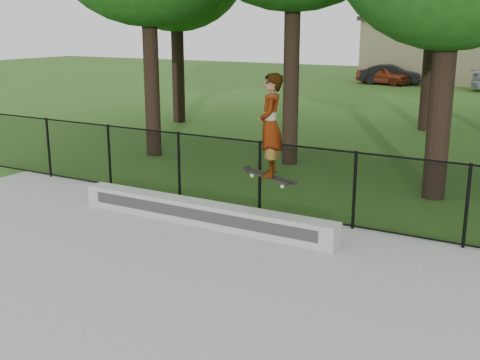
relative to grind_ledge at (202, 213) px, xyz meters
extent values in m
plane|color=#315919|center=(0.61, -4.70, -0.28)|extent=(100.00, 100.00, 0.00)
cube|color=gray|center=(0.61, -4.70, -0.25)|extent=(14.00, 12.00, 0.06)
cube|color=#A5A6A1|center=(0.00, 0.00, 0.00)|extent=(5.53, 0.40, 0.44)
imported|color=#94371A|center=(-5.39, 29.46, 0.34)|extent=(3.85, 2.35, 1.23)
imported|color=black|center=(-5.01, 29.68, 0.35)|extent=(3.59, 1.76, 1.25)
cube|color=black|center=(1.47, -0.05, 0.93)|extent=(0.83, 0.23, 0.17)
imported|color=#9DA1CE|center=(1.47, -0.05, 1.84)|extent=(0.65, 0.77, 1.79)
cylinder|color=black|center=(-5.39, 1.20, 0.53)|extent=(0.06, 0.06, 1.50)
cylinder|color=black|center=(-3.39, 1.20, 0.53)|extent=(0.06, 0.06, 1.50)
cylinder|color=black|center=(-1.39, 1.20, 0.53)|extent=(0.06, 0.06, 1.50)
cylinder|color=black|center=(0.61, 1.20, 0.53)|extent=(0.06, 0.06, 1.50)
cylinder|color=black|center=(2.61, 1.20, 0.53)|extent=(0.06, 0.06, 1.50)
cylinder|color=black|center=(4.61, 1.20, 0.53)|extent=(0.06, 0.06, 1.50)
cylinder|color=black|center=(0.61, 1.20, 1.25)|extent=(16.00, 0.04, 0.04)
cylinder|color=black|center=(0.61, 1.20, -0.17)|extent=(16.00, 0.04, 0.04)
cube|color=black|center=(0.61, 1.20, 0.53)|extent=(16.00, 0.01, 1.50)
cylinder|color=black|center=(-4.89, 4.80, 2.26)|extent=(0.44, 0.44, 5.09)
cylinder|color=black|center=(-0.89, 5.80, 2.53)|extent=(0.44, 0.44, 5.62)
cylinder|color=black|center=(3.41, 4.30, 1.94)|extent=(0.44, 0.44, 4.44)
cylinder|color=black|center=(-7.89, 10.30, 2.12)|extent=(0.44, 0.44, 4.80)
cylinder|color=black|center=(1.11, 13.30, 2.34)|extent=(0.44, 0.44, 5.24)
cube|color=#C3B689|center=(-1.39, 33.30, 1.72)|extent=(12.00, 6.00, 4.00)
cube|color=#3F3833|center=(-1.39, 33.30, 3.87)|extent=(12.40, 6.40, 0.30)
camera|label=1|loc=(6.13, -9.21, 3.54)|focal=45.00mm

